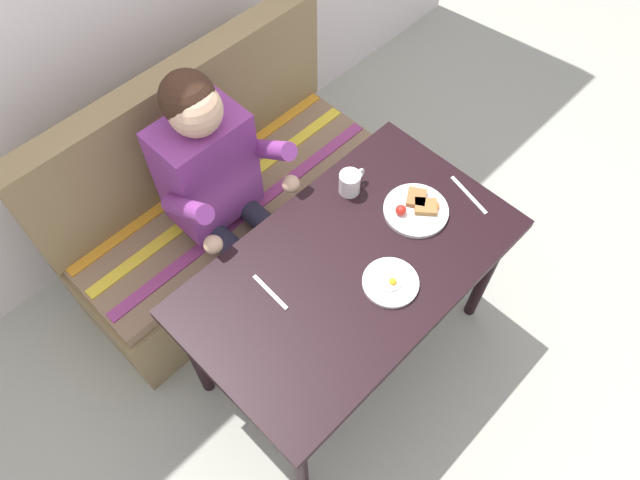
{
  "coord_description": "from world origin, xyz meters",
  "views": [
    {
      "loc": [
        -0.82,
        -0.66,
        2.52
      ],
      "look_at": [
        0.0,
        0.15,
        0.72
      ],
      "focal_mm": 33.67,
      "sensor_mm": 36.0,
      "label": 1
    }
  ],
  "objects_px": {
    "couch": "(223,206)",
    "plate_eggs": "(391,282)",
    "plate_breakfast": "(417,209)",
    "fork": "(270,292)",
    "knife": "(469,195)",
    "table": "(350,276)",
    "coffee_mug": "(350,182)",
    "person": "(219,183)"
  },
  "relations": [
    {
      "from": "coffee_mug",
      "to": "knife",
      "type": "distance_m",
      "value": 0.45
    },
    {
      "from": "plate_breakfast",
      "to": "fork",
      "type": "xyz_separation_m",
      "value": [
        -0.6,
        0.13,
        -0.01
      ]
    },
    {
      "from": "table",
      "to": "couch",
      "type": "height_order",
      "value": "couch"
    },
    {
      "from": "coffee_mug",
      "to": "fork",
      "type": "bearing_deg",
      "value": -168.09
    },
    {
      "from": "plate_eggs",
      "to": "fork",
      "type": "xyz_separation_m",
      "value": [
        -0.31,
        0.26,
        -0.01
      ]
    },
    {
      "from": "plate_breakfast",
      "to": "couch",
      "type": "bearing_deg",
      "value": 113.15
    },
    {
      "from": "knife",
      "to": "table",
      "type": "bearing_deg",
      "value": -178.03
    },
    {
      "from": "plate_breakfast",
      "to": "coffee_mug",
      "type": "xyz_separation_m",
      "value": [
        -0.1,
        0.24,
        0.03
      ]
    },
    {
      "from": "coffee_mug",
      "to": "plate_eggs",
      "type": "bearing_deg",
      "value": -117.54
    },
    {
      "from": "table",
      "to": "couch",
      "type": "relative_size",
      "value": 0.83
    },
    {
      "from": "coffee_mug",
      "to": "fork",
      "type": "xyz_separation_m",
      "value": [
        -0.5,
        -0.11,
        -0.04
      ]
    },
    {
      "from": "table",
      "to": "plate_eggs",
      "type": "height_order",
      "value": "plate_eggs"
    },
    {
      "from": "table",
      "to": "fork",
      "type": "xyz_separation_m",
      "value": [
        -0.27,
        0.12,
        0.08
      ]
    },
    {
      "from": "knife",
      "to": "person",
      "type": "bearing_deg",
      "value": 145.22
    },
    {
      "from": "fork",
      "to": "plate_breakfast",
      "type": "bearing_deg",
      "value": -9.91
    },
    {
      "from": "plate_eggs",
      "to": "coffee_mug",
      "type": "xyz_separation_m",
      "value": [
        0.19,
        0.37,
        0.04
      ]
    },
    {
      "from": "couch",
      "to": "plate_eggs",
      "type": "distance_m",
      "value": 1.0
    },
    {
      "from": "couch",
      "to": "person",
      "type": "height_order",
      "value": "person"
    },
    {
      "from": "person",
      "to": "plate_breakfast",
      "type": "xyz_separation_m",
      "value": [
        0.43,
        -0.61,
        0.0
      ]
    },
    {
      "from": "person",
      "to": "coffee_mug",
      "type": "xyz_separation_m",
      "value": [
        0.33,
        -0.37,
        0.04
      ]
    },
    {
      "from": "fork",
      "to": "knife",
      "type": "xyz_separation_m",
      "value": [
        0.8,
        -0.23,
        0.0
      ]
    },
    {
      "from": "plate_eggs",
      "to": "knife",
      "type": "distance_m",
      "value": 0.49
    },
    {
      "from": "table",
      "to": "plate_breakfast",
      "type": "distance_m",
      "value": 0.35
    },
    {
      "from": "person",
      "to": "fork",
      "type": "distance_m",
      "value": 0.5
    },
    {
      "from": "knife",
      "to": "couch",
      "type": "bearing_deg",
      "value": 134.71
    },
    {
      "from": "coffee_mug",
      "to": "knife",
      "type": "bearing_deg",
      "value": -48.49
    },
    {
      "from": "couch",
      "to": "coffee_mug",
      "type": "relative_size",
      "value": 12.2
    },
    {
      "from": "person",
      "to": "coffee_mug",
      "type": "height_order",
      "value": "person"
    },
    {
      "from": "plate_eggs",
      "to": "coffee_mug",
      "type": "relative_size",
      "value": 1.63
    },
    {
      "from": "person",
      "to": "plate_breakfast",
      "type": "bearing_deg",
      "value": -54.81
    },
    {
      "from": "table",
      "to": "plate_eggs",
      "type": "relative_size",
      "value": 6.22
    },
    {
      "from": "couch",
      "to": "person",
      "type": "bearing_deg",
      "value": -118.09
    },
    {
      "from": "couch",
      "to": "fork",
      "type": "height_order",
      "value": "couch"
    },
    {
      "from": "couch",
      "to": "plate_breakfast",
      "type": "height_order",
      "value": "couch"
    },
    {
      "from": "knife",
      "to": "fork",
      "type": "bearing_deg",
      "value": 177.83
    },
    {
      "from": "plate_breakfast",
      "to": "knife",
      "type": "height_order",
      "value": "plate_breakfast"
    },
    {
      "from": "couch",
      "to": "knife",
      "type": "distance_m",
      "value": 1.1
    },
    {
      "from": "plate_breakfast",
      "to": "coffee_mug",
      "type": "relative_size",
      "value": 2.02
    },
    {
      "from": "knife",
      "to": "plate_breakfast",
      "type": "bearing_deg",
      "value": 167.85
    },
    {
      "from": "coffee_mug",
      "to": "fork",
      "type": "relative_size",
      "value": 0.69
    },
    {
      "from": "couch",
      "to": "plate_eggs",
      "type": "height_order",
      "value": "couch"
    },
    {
      "from": "table",
      "to": "coffee_mug",
      "type": "bearing_deg",
      "value": 43.93
    }
  ]
}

